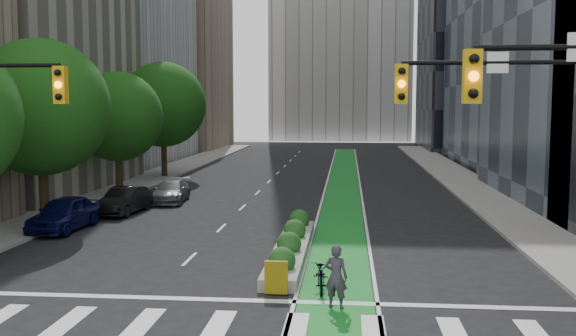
% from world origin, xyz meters
% --- Properties ---
extents(ground, '(160.00, 160.00, 0.00)m').
position_xyz_m(ground, '(0.00, 0.00, 0.00)').
color(ground, black).
rests_on(ground, ground).
extents(sidewalk_left, '(3.60, 90.00, 0.15)m').
position_xyz_m(sidewalk_left, '(-11.80, 25.00, 0.07)').
color(sidewalk_left, gray).
rests_on(sidewalk_left, ground).
extents(sidewalk_right, '(3.60, 90.00, 0.15)m').
position_xyz_m(sidewalk_right, '(11.80, 25.00, 0.07)').
color(sidewalk_right, gray).
rests_on(sidewalk_right, ground).
extents(bike_lane_paint, '(2.20, 70.00, 0.01)m').
position_xyz_m(bike_lane_paint, '(3.00, 30.00, 0.01)').
color(bike_lane_paint, '#178126').
rests_on(bike_lane_paint, ground).
extents(building_tan_far, '(14.00, 16.00, 26.00)m').
position_xyz_m(building_tan_far, '(-20.00, 66.00, 13.00)').
color(building_tan_far, tan).
rests_on(building_tan_far, ground).
extents(building_dark_end, '(14.00, 18.00, 28.00)m').
position_xyz_m(building_dark_end, '(20.00, 68.00, 14.00)').
color(building_dark_end, black).
rests_on(building_dark_end, ground).
extents(tree_mid, '(6.40, 6.40, 8.78)m').
position_xyz_m(tree_mid, '(-11.00, 12.00, 5.57)').
color(tree_mid, black).
rests_on(tree_mid, ground).
extents(tree_midfar, '(5.60, 5.60, 7.76)m').
position_xyz_m(tree_midfar, '(-11.00, 22.00, 4.95)').
color(tree_midfar, black).
rests_on(tree_midfar, ground).
extents(tree_far, '(6.60, 6.60, 9.00)m').
position_xyz_m(tree_far, '(-11.00, 32.00, 5.69)').
color(tree_far, black).
rests_on(tree_far, ground).
extents(signal_right, '(5.82, 0.51, 7.20)m').
position_xyz_m(signal_right, '(8.67, 0.47, 4.80)').
color(signal_right, black).
rests_on(signal_right, ground).
extents(median_planter, '(1.20, 10.26, 1.10)m').
position_xyz_m(median_planter, '(1.20, 7.04, 0.37)').
color(median_planter, gray).
rests_on(median_planter, ground).
extents(bicycle, '(0.80, 1.98, 1.02)m').
position_xyz_m(bicycle, '(2.53, 2.46, 0.51)').
color(bicycle, gray).
rests_on(bicycle, ground).
extents(cyclist, '(0.76, 0.61, 1.82)m').
position_xyz_m(cyclist, '(3.01, 0.76, 0.91)').
color(cyclist, '#38323C').
rests_on(cyclist, ground).
extents(parked_car_left_near, '(2.06, 4.66, 1.56)m').
position_xyz_m(parked_car_left_near, '(-9.50, 10.84, 0.78)').
color(parked_car_left_near, '#0B0E44').
rests_on(parked_car_left_near, ground).
extents(parked_car_left_mid, '(1.85, 4.34, 1.39)m').
position_xyz_m(parked_car_left_mid, '(-8.33, 15.43, 0.70)').
color(parked_car_left_mid, black).
rests_on(parked_car_left_mid, ground).
extents(parked_car_left_far, '(2.13, 4.52, 1.28)m').
position_xyz_m(parked_car_left_far, '(-7.00, 19.58, 0.64)').
color(parked_car_left_far, '#545759').
rests_on(parked_car_left_far, ground).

